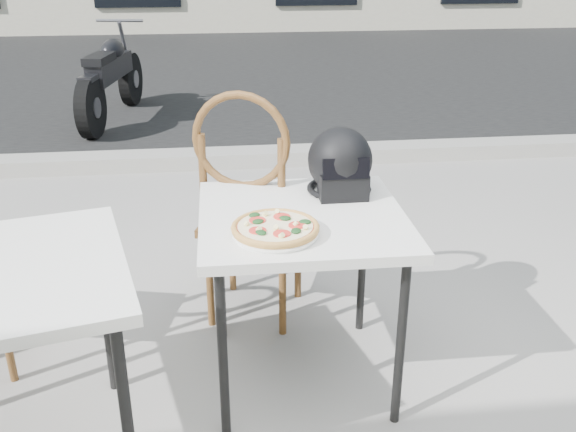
{
  "coord_description": "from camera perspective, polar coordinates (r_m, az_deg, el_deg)",
  "views": [
    {
      "loc": [
        -0.39,
        -1.94,
        1.67
      ],
      "look_at": [
        -0.14,
        0.12,
        0.78
      ],
      "focal_mm": 40.0,
      "sensor_mm": 36.0,
      "label": 1
    }
  ],
  "objects": [
    {
      "name": "curb",
      "position": [
        5.21,
        -2.18,
        5.3
      ],
      "size": [
        30.0,
        0.25,
        0.12
      ],
      "primitive_type": "cube",
      "color": "#98968E",
      "rests_on": "ground"
    },
    {
      "name": "pizza",
      "position": [
        2.21,
        -1.13,
        -1.01
      ],
      "size": [
        0.39,
        0.39,
        0.04
      ],
      "rotation": [
        0.0,
        0.0,
        -0.33
      ],
      "color": "#C49048",
      "rests_on": "plate"
    },
    {
      "name": "motorcycle",
      "position": [
        6.7,
        -15.43,
        11.66
      ],
      "size": [
        0.53,
        1.85,
        0.93
      ],
      "rotation": [
        0.0,
        0.0,
        -0.17
      ],
      "color": "black",
      "rests_on": "street_asphalt"
    },
    {
      "name": "cafe_table_main",
      "position": [
        2.42,
        1.26,
        -1.23
      ],
      "size": [
        0.77,
        0.77,
        0.73
      ],
      "rotation": [
        0.0,
        0.0,
        -0.01
      ],
      "color": "silver",
      "rests_on": "ground"
    },
    {
      "name": "plate",
      "position": [
        2.22,
        -1.13,
        -1.54
      ],
      "size": [
        0.39,
        0.39,
        0.02
      ],
      "rotation": [
        0.0,
        0.0,
        -0.36
      ],
      "color": "white",
      "rests_on": "cafe_table_main"
    },
    {
      "name": "street_asphalt",
      "position": [
        9.1,
        -4.32,
        12.7
      ],
      "size": [
        30.0,
        8.0,
        0.0
      ],
      "primitive_type": "cube",
      "color": "black",
      "rests_on": "ground"
    },
    {
      "name": "ground",
      "position": [
        2.59,
        3.62,
        -16.96
      ],
      "size": [
        80.0,
        80.0,
        0.0
      ],
      "primitive_type": "plane",
      "color": "gray",
      "rests_on": "ground"
    },
    {
      "name": "cafe_chair_main",
      "position": [
        2.84,
        -3.48,
        1.65
      ],
      "size": [
        0.55,
        0.55,
        1.12
      ],
      "rotation": [
        0.0,
        0.0,
        2.81
      ],
      "color": "brown",
      "rests_on": "ground"
    },
    {
      "name": "helmet",
      "position": [
        2.57,
        4.66,
        4.59
      ],
      "size": [
        0.26,
        0.27,
        0.27
      ],
      "rotation": [
        0.0,
        0.0,
        0.01
      ],
      "color": "black",
      "rests_on": "cafe_table_main"
    }
  ]
}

